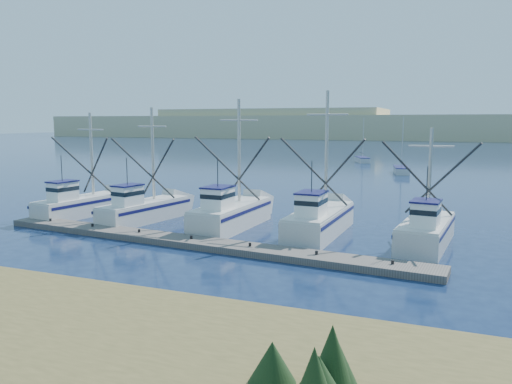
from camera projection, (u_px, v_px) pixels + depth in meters
ground at (239, 293)px, 21.79m from camera, size 500.00×500.00×0.00m
floating_dock at (191, 242)px, 30.18m from camera, size 29.36×4.59×0.39m
dune_ridge at (432, 127)px, 214.60m from camera, size 360.00×60.00×10.00m
trawler_fleet at (235, 215)px, 34.53m from camera, size 29.17×8.91×9.48m
sailboat_near at (401, 170)px, 71.79m from camera, size 2.86×6.01×8.10m
sailboat_far at (362, 160)px, 91.23m from camera, size 3.65×5.95×8.10m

